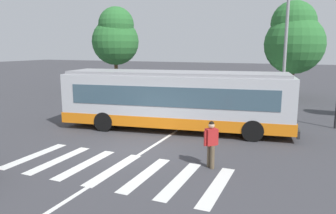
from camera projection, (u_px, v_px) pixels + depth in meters
The scene contains 12 objects.
ground_plane at pixel (135, 150), 13.70m from camera, with size 160.00×160.00×0.00m, color #3D3D42.
city_transit_bus at pixel (175, 100), 16.81m from camera, with size 12.12×4.31×3.06m.
pedestrian_crossing_street at pixel (211, 142), 11.53m from camera, with size 0.47×0.47×1.72m.
parked_car_red at pixel (180, 87), 29.43m from camera, with size 1.89×4.51×1.35m.
parked_car_black at pixel (206, 88), 28.31m from camera, with size 1.96×4.55×1.35m.
parked_car_charcoal at pixel (238, 89), 27.67m from camera, with size 1.93×4.53×1.35m.
parked_car_white at pixel (272, 92), 25.96m from camera, with size 2.01×4.57×1.35m.
twin_arm_street_lamp at pixel (287, 19), 20.79m from camera, with size 3.82×0.32×10.10m.
background_tree_left at pixel (116, 37), 31.88m from camera, with size 4.60×4.60×8.18m.
background_tree_right at pixel (294, 38), 26.69m from camera, with size 4.87×4.87×8.07m.
crosswalk_painted_stripes at pixel (114, 169), 11.55m from camera, with size 7.94×3.27×0.01m.
lane_center_line at pixel (164, 139), 15.34m from camera, with size 0.16×24.00×0.01m, color silver.
Camera 1 is at (6.44, -11.55, 4.26)m, focal length 34.69 mm.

